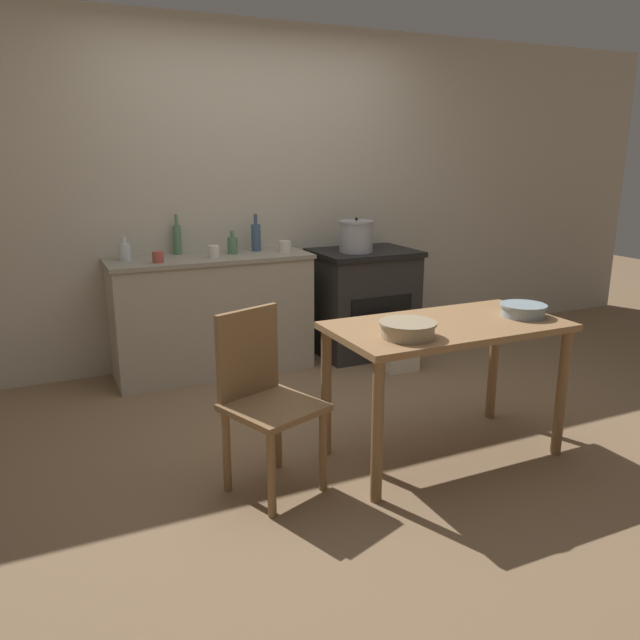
% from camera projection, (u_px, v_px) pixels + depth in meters
% --- Properties ---
extents(ground_plane, '(14.00, 14.00, 0.00)m').
position_uv_depth(ground_plane, '(347.00, 425.00, 3.78)').
color(ground_plane, '#896B4C').
extents(wall_back, '(8.00, 0.07, 2.55)m').
position_uv_depth(wall_back, '(255.00, 196.00, 4.84)').
color(wall_back, beige).
rests_on(wall_back, ground_plane).
extents(counter_cabinet, '(1.46, 0.53, 0.88)m').
position_uv_depth(counter_cabinet, '(212.00, 315.00, 4.62)').
color(counter_cabinet, '#B2A893').
rests_on(counter_cabinet, ground_plane).
extents(stove, '(0.80, 0.64, 0.85)m').
position_uv_depth(stove, '(363.00, 302.00, 5.09)').
color(stove, '#2D2B28').
rests_on(stove, ground_plane).
extents(work_table, '(1.23, 0.64, 0.74)m').
position_uv_depth(work_table, '(446.00, 343.00, 3.27)').
color(work_table, '#997047').
rests_on(work_table, ground_plane).
extents(chair, '(0.51, 0.51, 0.88)m').
position_uv_depth(chair, '(264.00, 396.00, 2.99)').
color(chair, olive).
rests_on(chair, ground_plane).
extents(flour_sack, '(0.26, 0.18, 0.39)m').
position_uv_depth(flour_sack, '(400.00, 345.00, 4.70)').
color(flour_sack, beige).
rests_on(flour_sack, ground_plane).
extents(stock_pot, '(0.27, 0.27, 0.27)m').
position_uv_depth(stock_pot, '(356.00, 236.00, 4.84)').
color(stock_pot, '#A8A8AD').
rests_on(stock_pot, stove).
extents(mixing_bowl_large, '(0.25, 0.25, 0.07)m').
position_uv_depth(mixing_bowl_large, '(523.00, 309.00, 3.37)').
color(mixing_bowl_large, '#93A8B2').
rests_on(mixing_bowl_large, work_table).
extents(mixing_bowl_small, '(0.28, 0.28, 0.08)m').
position_uv_depth(mixing_bowl_small, '(408.00, 328.00, 2.99)').
color(mixing_bowl_small, tan).
rests_on(mixing_bowl_small, work_table).
extents(bottle_far_left, '(0.07, 0.07, 0.28)m').
position_uv_depth(bottle_far_left, '(256.00, 237.00, 4.73)').
color(bottle_far_left, '#3D5675').
rests_on(bottle_far_left, counter_cabinet).
extents(bottle_left, '(0.07, 0.07, 0.17)m').
position_uv_depth(bottle_left, '(233.00, 245.00, 4.61)').
color(bottle_left, '#517F5B').
rests_on(bottle_left, counter_cabinet).
extents(bottle_mid_left, '(0.08, 0.08, 0.16)m').
position_uv_depth(bottle_mid_left, '(125.00, 251.00, 4.33)').
color(bottle_mid_left, silver).
rests_on(bottle_mid_left, counter_cabinet).
extents(bottle_center_left, '(0.06, 0.06, 0.29)m').
position_uv_depth(bottle_center_left, '(177.00, 239.00, 4.57)').
color(bottle_center_left, '#517F5B').
rests_on(bottle_center_left, counter_cabinet).
extents(cup_center, '(0.08, 0.08, 0.08)m').
position_uv_depth(cup_center, '(158.00, 257.00, 4.24)').
color(cup_center, '#B74C42').
rests_on(cup_center, counter_cabinet).
extents(cup_center_right, '(0.08, 0.08, 0.09)m').
position_uv_depth(cup_center_right, '(214.00, 252.00, 4.44)').
color(cup_center_right, silver).
rests_on(cup_center_right, counter_cabinet).
extents(cup_mid_right, '(0.09, 0.09, 0.08)m').
position_uv_depth(cup_mid_right, '(285.00, 246.00, 4.69)').
color(cup_mid_right, silver).
rests_on(cup_mid_right, counter_cabinet).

